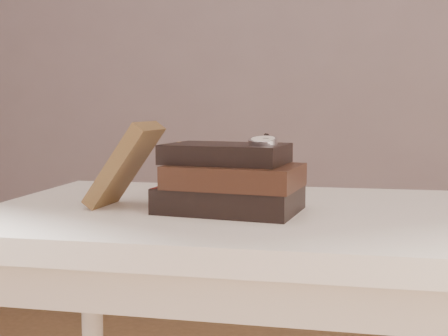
# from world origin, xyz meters

# --- Properties ---
(back_wall) EXTENTS (3.50, 0.02, 2.70)m
(back_wall) POSITION_xyz_m (0.00, 1.75, 1.35)
(back_wall) COLOR slate
(back_wall) RESTS_ON ground
(table) EXTENTS (1.00, 0.60, 0.75)m
(table) POSITION_xyz_m (0.00, 0.35, 0.66)
(table) COLOR white
(table) RESTS_ON ground
(book_stack) EXTENTS (0.25, 0.19, 0.12)m
(book_stack) POSITION_xyz_m (-0.06, 0.31, 0.80)
(book_stack) COLOR black
(book_stack) RESTS_ON table
(journal) EXTENTS (0.13, 0.11, 0.15)m
(journal) POSITION_xyz_m (-0.25, 0.32, 0.83)
(journal) COLOR #48331B
(journal) RESTS_ON table
(pocket_watch) EXTENTS (0.05, 0.15, 0.02)m
(pocket_watch) POSITION_xyz_m (0.00, 0.30, 0.87)
(pocket_watch) COLOR silver
(pocket_watch) RESTS_ON book_stack
(eyeglasses) EXTENTS (0.11, 0.12, 0.05)m
(eyeglasses) POSITION_xyz_m (-0.13, 0.40, 0.82)
(eyeglasses) COLOR silver
(eyeglasses) RESTS_ON book_stack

